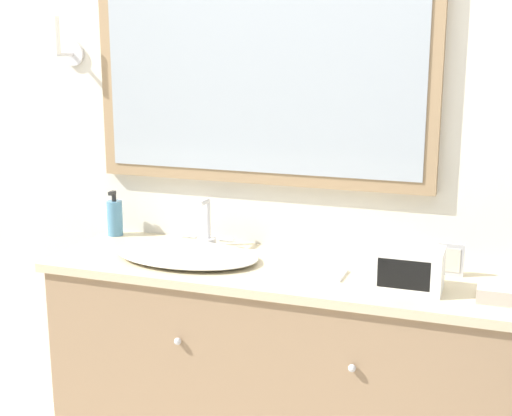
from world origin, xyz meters
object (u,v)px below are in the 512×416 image
picture_frame (451,260)px  soap_bottle (115,217)px  appliance_box (407,269)px  sink_basin (188,254)px

picture_frame → soap_bottle: bearing=177.0°
picture_frame → appliance_box: bearing=-122.0°
sink_basin → picture_frame: bearing=8.0°
soap_bottle → appliance_box: bearing=-12.2°
sink_basin → appliance_box: (0.77, -0.06, 0.05)m
appliance_box → picture_frame: (0.12, 0.19, -0.01)m
soap_bottle → picture_frame: size_ratio=1.66×
appliance_box → picture_frame: appliance_box is taller
sink_basin → picture_frame: 0.90m
soap_bottle → picture_frame: bearing=-3.0°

